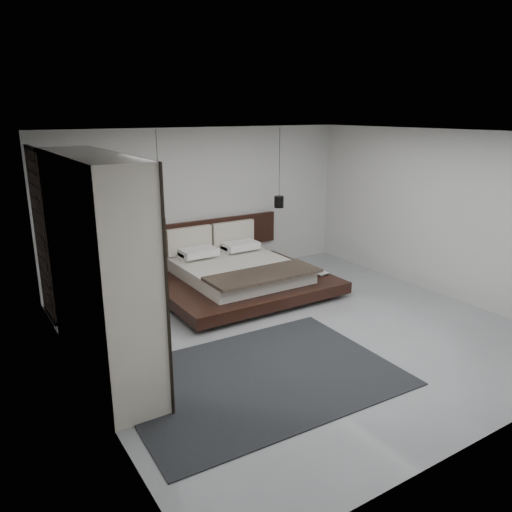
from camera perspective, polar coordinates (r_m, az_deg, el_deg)
floor at (r=7.41m, az=4.74°, el=-8.36°), size 6.00×6.00×0.00m
ceiling at (r=6.74m, az=5.31°, el=13.83°), size 6.00×6.00×0.00m
wall_back at (r=9.45m, az=-6.10°, el=5.93°), size 6.00×0.00×6.00m
wall_front at (r=5.01m, az=26.28°, el=-5.04°), size 6.00×0.00×6.00m
wall_left at (r=5.71m, az=-19.76°, el=-1.81°), size 0.00×6.00×6.00m
wall_right at (r=9.04m, az=20.38°, el=4.54°), size 0.00×6.00×6.00m
lattice_screen at (r=8.08m, az=-23.34°, el=2.20°), size 0.05×0.90×2.60m
bed at (r=8.83m, az=-2.09°, el=-2.12°), size 2.92×2.45×1.10m
book_lower at (r=8.96m, az=6.75°, el=-2.03°), size 0.25×0.32×0.03m
book_upper at (r=8.91m, az=6.77°, el=-1.96°), size 0.20×0.27×0.02m
pendant_left at (r=8.48m, az=-10.82°, el=3.72°), size 0.16×0.16×1.63m
pendant_right at (r=9.57m, az=2.64°, el=6.23°), size 0.18×0.18×1.50m
wardrobe at (r=6.10m, az=-17.63°, el=-1.32°), size 0.63×2.68×2.63m
rug at (r=6.16m, az=0.47°, el=-13.62°), size 3.28×2.39×0.01m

